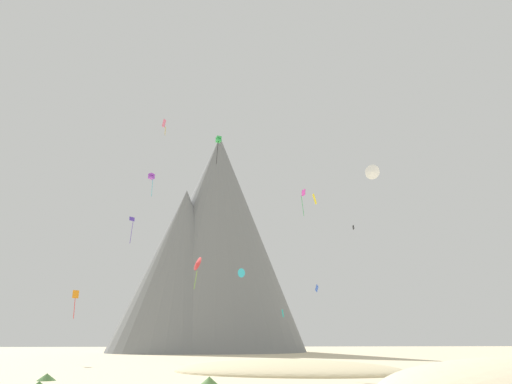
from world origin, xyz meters
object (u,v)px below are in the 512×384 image
object	(u,v)px
bush_near_right	(209,383)
kite_indigo_mid	(132,224)
bush_mid_center	(47,377)
kite_black_mid	(353,227)
kite_magenta_high	(303,196)
kite_teal_low	(283,313)
kite_white_high	(372,172)
kite_rainbow_high	(164,124)
kite_orange_low	(75,298)
kite_violet_high	(151,177)
kite_yellow_mid	(315,199)
kite_red_mid	(197,264)
kite_cyan_low	(241,273)
kite_green_high	(219,140)
kite_blue_low	(317,288)
rock_massif	(208,244)
bush_scatter_east	(301,371)

from	to	relation	value
bush_near_right	kite_indigo_mid	bearing A→B (deg)	104.97
bush_mid_center	kite_black_mid	distance (m)	61.39
kite_magenta_high	bush_near_right	bearing A→B (deg)	4.92
kite_magenta_high	kite_teal_low	bearing A→B (deg)	-11.72
kite_white_high	kite_rainbow_high	size ratio (longest dim) A/B	0.81
kite_orange_low	kite_black_mid	distance (m)	49.43
bush_near_right	kite_violet_high	bearing A→B (deg)	101.67
kite_white_high	kite_yellow_mid	bearing A→B (deg)	-128.81
kite_teal_low	kite_yellow_mid	xyz separation A→B (m)	(4.56, -2.64, 16.11)
kite_yellow_mid	kite_red_mid	bearing A→B (deg)	88.37
kite_teal_low	kite_cyan_low	world-z (taller)	kite_cyan_low
kite_indigo_mid	kite_green_high	xyz separation A→B (m)	(14.98, -15.76, 10.41)
kite_blue_low	rock_massif	bearing A→B (deg)	-100.90
bush_mid_center	kite_orange_low	size ratio (longest dim) A/B	0.38
bush_near_right	kite_cyan_low	world-z (taller)	kite_cyan_low
rock_massif	kite_rainbow_high	xyz separation A→B (m)	(-8.81, -54.83, 9.25)
kite_green_high	kite_rainbow_high	size ratio (longest dim) A/B	1.62
bush_near_right	kite_white_high	world-z (taller)	kite_white_high
rock_massif	kite_magenta_high	distance (m)	56.77
rock_massif	kite_rainbow_high	bearing A→B (deg)	-99.13
kite_yellow_mid	kite_cyan_low	size ratio (longest dim) A/B	1.04
kite_black_mid	kite_green_high	size ratio (longest dim) A/B	0.24
kite_red_mid	kite_black_mid	xyz separation A→B (m)	(28.82, -0.08, 7.33)
rock_massif	kite_teal_low	distance (m)	65.58
kite_teal_low	kite_green_high	bearing A→B (deg)	144.00
kite_yellow_mid	kite_red_mid	distance (m)	25.81
kite_white_high	kite_blue_low	bearing A→B (deg)	-97.47
kite_blue_low	kite_black_mid	bearing A→B (deg)	-138.07
rock_massif	bush_near_right	bearing A→B (deg)	-90.50
kite_black_mid	kite_teal_low	bearing A→B (deg)	-174.67
kite_teal_low	kite_violet_high	distance (m)	40.97
kite_magenta_high	kite_black_mid	world-z (taller)	kite_magenta_high
kite_yellow_mid	kite_green_high	size ratio (longest dim) A/B	0.33
kite_violet_high	kite_white_high	bearing A→B (deg)	17.27
kite_red_mid	kite_rainbow_high	bearing A→B (deg)	-57.99
bush_scatter_east	bush_near_right	world-z (taller)	bush_near_right
rock_massif	kite_rainbow_high	world-z (taller)	rock_massif
kite_teal_low	kite_rainbow_high	distance (m)	36.95
kite_orange_low	kite_indigo_mid	distance (m)	23.06
kite_yellow_mid	kite_orange_low	bearing A→B (deg)	129.16
kite_magenta_high	kite_yellow_mid	size ratio (longest dim) A/B	2.96
rock_massif	kite_teal_low	world-z (taller)	rock_massif
bush_mid_center	rock_massif	bearing A→B (deg)	81.42
kite_violet_high	kite_black_mid	bearing A→B (deg)	40.06
rock_massif	kite_white_high	world-z (taller)	rock_massif
kite_green_high	kite_violet_high	size ratio (longest dim) A/B	0.99
bush_scatter_east	kite_rainbow_high	xyz separation A→B (m)	(-16.27, 28.60, 37.38)
bush_mid_center	bush_near_right	bearing A→B (deg)	-32.25
kite_cyan_low	kite_green_high	distance (m)	21.92
kite_magenta_high	kite_cyan_low	bearing A→B (deg)	-81.83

